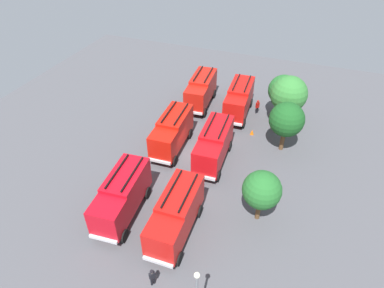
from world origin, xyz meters
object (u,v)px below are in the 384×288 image
object	(u,v)px
firefighter_0	(152,277)
tree_2	(287,120)
fire_truck_2	(122,195)
tree_3	(262,190)
tree_1	(289,94)
fire_truck_5	(176,214)
fire_truck_1	(172,131)
fire_truck_4	(214,144)
firefighter_1	(257,106)
traffic_cone_2	(252,132)
traffic_cone_0	(95,215)
fire_truck_3	(239,99)
traffic_cone_1	(191,91)
tree_0	(283,90)
fire_truck_0	(201,90)

from	to	relation	value
firefighter_0	tree_2	world-z (taller)	tree_2
fire_truck_2	tree_3	world-z (taller)	tree_3
tree_1	fire_truck_5	bearing A→B (deg)	-17.57
fire_truck_1	tree_1	bearing A→B (deg)	125.70
fire_truck_5	firefighter_0	distance (m)	4.97
fire_truck_2	fire_truck_4	size ratio (longest dim) A/B	1.01
fire_truck_2	firefighter_1	distance (m)	21.38
firefighter_0	traffic_cone_2	xyz separation A→B (m)	(-20.43, 2.63, -0.58)
firefighter_0	tree_1	distance (m)	24.25
traffic_cone_0	firefighter_1	bearing A→B (deg)	156.13
fire_truck_3	tree_3	distance (m)	16.51
firefighter_1	tree_1	distance (m)	5.12
traffic_cone_2	tree_3	bearing A→B (deg)	14.57
traffic_cone_1	firefighter_1	bearing A→B (deg)	78.58
tree_1	traffic_cone_0	bearing A→B (deg)	-33.44
fire_truck_2	traffic_cone_2	bearing A→B (deg)	148.37
fire_truck_1	traffic_cone_1	size ratio (longest dim) A/B	11.50
traffic_cone_1	traffic_cone_2	distance (m)	11.94
firefighter_0	tree_2	distance (m)	20.08
traffic_cone_1	fire_truck_4	bearing A→B (deg)	29.61
fire_truck_2	fire_truck_5	xyz separation A→B (m)	(0.30, 5.01, 0.00)
tree_1	tree_3	world-z (taller)	tree_1
fire_truck_4	tree_1	bearing A→B (deg)	144.46
tree_2	tree_1	bearing A→B (deg)	-173.84
tree_2	tree_3	distance (m)	10.33
tree_0	tree_3	xyz separation A→B (m)	(16.56, 0.79, -0.37)
firefighter_0	traffic_cone_1	size ratio (longest dim) A/B	2.52
fire_truck_4	tree_2	distance (m)	7.88
fire_truck_5	tree_0	size ratio (longest dim) A/B	1.32
tree_0	traffic_cone_1	xyz separation A→B (m)	(-1.90, -12.23, -3.39)
tree_2	tree_3	xyz separation A→B (m)	(10.31, -0.44, -0.43)
fire_truck_2	fire_truck_4	xyz separation A→B (m)	(-9.31, 5.07, 0.00)
fire_truck_0	fire_truck_3	world-z (taller)	same
tree_2	tree_3	bearing A→B (deg)	-2.46
tree_2	traffic_cone_0	world-z (taller)	tree_2
fire_truck_1	traffic_cone_2	size ratio (longest dim) A/B	11.76
tree_3	fire_truck_5	bearing A→B (deg)	-57.38
fire_truck_4	traffic_cone_2	xyz separation A→B (m)	(-6.02, 2.76, -1.84)
fire_truck_2	tree_0	distance (m)	22.51
firefighter_1	traffic_cone_2	bearing A→B (deg)	134.69
fire_truck_1	firefighter_1	size ratio (longest dim) A/B	4.22
fire_truck_0	tree_0	world-z (taller)	tree_0
fire_truck_5	tree_1	xyz separation A→B (m)	(-18.53, 5.87, 2.12)
fire_truck_4	traffic_cone_2	size ratio (longest dim) A/B	11.77
fire_truck_0	tree_0	bearing A→B (deg)	88.93
fire_truck_5	firefighter_0	world-z (taller)	fire_truck_5
tree_2	traffic_cone_2	world-z (taller)	tree_2
traffic_cone_0	traffic_cone_1	world-z (taller)	traffic_cone_1
fire_truck_1	fire_truck_5	size ratio (longest dim) A/B	1.01
fire_truck_5	traffic_cone_2	bearing A→B (deg)	168.47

